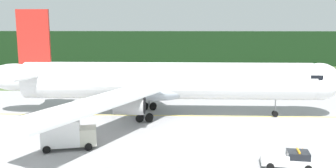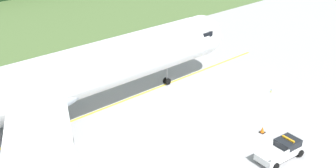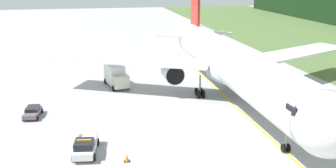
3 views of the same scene
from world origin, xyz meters
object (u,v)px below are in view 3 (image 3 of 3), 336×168
at_px(staff_car, 33,111).
at_px(airliner, 231,64).
at_px(catering_truck, 116,76).
at_px(apron_cone, 127,158).
at_px(ops_pickup_truck, 85,146).

bearing_deg(staff_car, airliner, 92.66).
relative_size(catering_truck, staff_car, 1.57).
distance_m(catering_truck, staff_car, 16.87).
distance_m(staff_car, apron_cone, 18.64).
relative_size(airliner, staff_car, 13.12).
height_order(catering_truck, staff_car, catering_truck).
xyz_separation_m(airliner, catering_truck, (-10.75, -15.73, -3.66)).
bearing_deg(staff_car, apron_cone, 35.16).
bearing_deg(ops_pickup_truck, catering_truck, 168.39).
height_order(ops_pickup_truck, catering_truck, catering_truck).
height_order(staff_car, apron_cone, staff_car).
bearing_deg(ops_pickup_truck, staff_car, -152.07).
distance_m(ops_pickup_truck, apron_cone, 4.81).
height_order(airliner, staff_car, airliner).
bearing_deg(ops_pickup_truck, apron_cone, 57.33).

